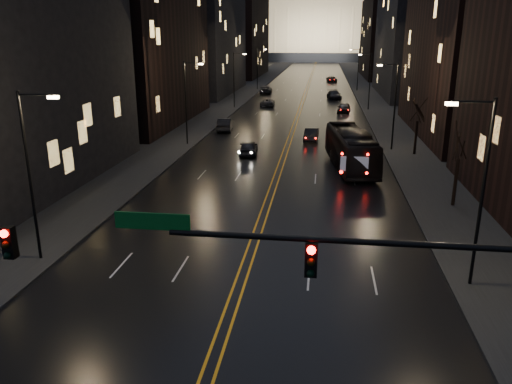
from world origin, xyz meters
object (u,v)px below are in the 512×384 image
at_px(oncoming_car_b, 225,124).
at_px(receding_car_a, 311,135).
at_px(bus, 351,149).
at_px(oncoming_car_a, 248,147).
at_px(traffic_signal, 399,281).

relative_size(oncoming_car_b, receding_car_a, 1.14).
height_order(bus, oncoming_car_a, bus).
bearing_deg(receding_car_a, oncoming_car_b, 158.29).
xyz_separation_m(oncoming_car_a, oncoming_car_b, (-4.87, 12.84, 0.06)).
bearing_deg(bus, receding_car_a, 100.71).
height_order(oncoming_car_a, receding_car_a, oncoming_car_a).
bearing_deg(oncoming_car_a, oncoming_car_b, -74.40).
height_order(bus, oncoming_car_b, bus).
distance_m(traffic_signal, oncoming_car_b, 51.30).
xyz_separation_m(traffic_signal, oncoming_car_b, (-14.41, 49.05, -4.30)).
bearing_deg(oncoming_car_a, receding_car_a, -133.29).
distance_m(traffic_signal, bus, 32.61).
xyz_separation_m(oncoming_car_b, receding_car_a, (11.00, -5.03, -0.10)).
xyz_separation_m(traffic_signal, bus, (0.43, 32.43, -3.37)).
relative_size(traffic_signal, oncoming_car_a, 3.94).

